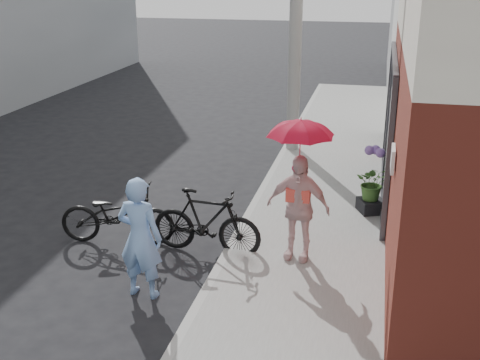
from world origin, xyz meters
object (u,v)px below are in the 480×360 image
(kimono_woman, at_px, (298,207))
(bike_right, at_px, (206,222))
(bike_left, at_px, (117,215))
(officer, at_px, (140,238))
(planter, at_px, (371,206))

(kimono_woman, bearing_deg, bike_right, -174.71)
(bike_right, bearing_deg, bike_left, 92.00)
(officer, bearing_deg, bike_left, -50.47)
(bike_left, distance_m, planter, 4.22)
(officer, relative_size, bike_right, 0.97)
(officer, distance_m, planter, 4.34)
(bike_left, bearing_deg, planter, -72.44)
(bike_left, bearing_deg, officer, -153.98)
(officer, relative_size, planter, 4.01)
(bike_left, distance_m, bike_right, 1.43)
(officer, xyz_separation_m, bike_left, (-0.95, 1.39, -0.35))
(bike_left, relative_size, bike_right, 1.06)
(planter, bearing_deg, bike_left, -153.91)
(bike_left, bearing_deg, kimono_woman, -100.68)
(bike_right, relative_size, kimono_woman, 1.09)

